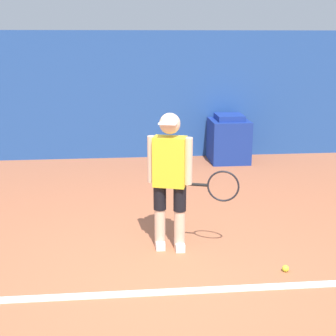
# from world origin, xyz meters

# --- Properties ---
(ground_plane) EXTENTS (24.00, 24.00, 0.00)m
(ground_plane) POSITION_xyz_m (0.00, 0.00, 0.00)
(ground_plane) COLOR #B76642
(back_wall) EXTENTS (24.00, 0.10, 2.38)m
(back_wall) POSITION_xyz_m (0.00, 4.91, 1.19)
(back_wall) COLOR #234C99
(back_wall) RESTS_ON ground_plane
(court_baseline) EXTENTS (21.60, 0.10, 0.01)m
(court_baseline) POSITION_xyz_m (0.00, -0.17, 0.01)
(court_baseline) COLOR white
(court_baseline) RESTS_ON ground_plane
(tennis_player) EXTENTS (0.94, 0.38, 1.50)m
(tennis_player) POSITION_xyz_m (0.10, 0.77, 0.83)
(tennis_player) COLOR beige
(tennis_player) RESTS_ON ground_plane
(tennis_ball) EXTENTS (0.07, 0.07, 0.07)m
(tennis_ball) POSITION_xyz_m (1.18, 0.11, 0.03)
(tennis_ball) COLOR #D1E533
(tennis_ball) RESTS_ON ground_plane
(covered_chair) EXTENTS (0.70, 0.77, 0.88)m
(covered_chair) POSITION_xyz_m (1.55, 4.42, 0.42)
(covered_chair) COLOR navy
(covered_chair) RESTS_ON ground_plane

